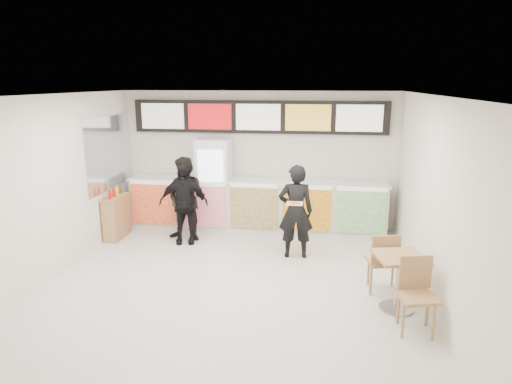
% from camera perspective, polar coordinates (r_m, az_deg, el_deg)
% --- Properties ---
extents(floor, '(7.00, 7.00, 0.00)m').
position_cam_1_polar(floor, '(7.27, -3.47, -12.44)').
color(floor, beige).
rests_on(floor, ground).
extents(ceiling, '(7.00, 7.00, 0.00)m').
position_cam_1_polar(ceiling, '(6.53, -3.85, 11.92)').
color(ceiling, white).
rests_on(ceiling, wall_back).
extents(wall_back, '(6.00, 0.00, 6.00)m').
position_cam_1_polar(wall_back, '(10.12, 0.38, 4.04)').
color(wall_back, silver).
rests_on(wall_back, floor).
extents(wall_left, '(0.00, 7.00, 7.00)m').
position_cam_1_polar(wall_left, '(7.91, -25.45, -0.06)').
color(wall_left, silver).
rests_on(wall_left, floor).
extents(wall_right, '(0.00, 7.00, 7.00)m').
position_cam_1_polar(wall_right, '(6.81, 21.91, -1.76)').
color(wall_right, silver).
rests_on(wall_right, floor).
extents(service_counter, '(5.56, 0.77, 1.14)m').
position_cam_1_polar(service_counter, '(9.93, 0.05, -1.64)').
color(service_counter, silver).
rests_on(service_counter, floor).
extents(menu_board, '(5.50, 0.14, 0.70)m').
position_cam_1_polar(menu_board, '(9.92, 0.32, 9.37)').
color(menu_board, black).
rests_on(menu_board, wall_back).
extents(drinks_fridge, '(0.70, 0.67, 2.00)m').
position_cam_1_polar(drinks_fridge, '(10.01, -5.24, 0.96)').
color(drinks_fridge, white).
rests_on(drinks_fridge, floor).
extents(mirror_panel, '(0.01, 2.00, 1.50)m').
position_cam_1_polar(mirror_panel, '(9.95, -17.86, 4.67)').
color(mirror_panel, '#B2B7BF').
rests_on(mirror_panel, wall_left).
extents(customer_main, '(0.68, 0.48, 1.75)m').
position_cam_1_polar(customer_main, '(8.38, 4.98, -2.45)').
color(customer_main, black).
rests_on(customer_main, floor).
extents(customer_left, '(0.93, 0.78, 1.73)m').
position_cam_1_polar(customer_left, '(9.37, -8.64, -0.90)').
color(customer_left, black).
rests_on(customer_left, floor).
extents(customer_mid, '(1.03, 0.57, 1.66)m').
position_cam_1_polar(customer_mid, '(9.22, -9.05, -1.38)').
color(customer_mid, black).
rests_on(customer_mid, floor).
extents(pizza_slice, '(0.36, 0.36, 0.02)m').
position_cam_1_polar(pizza_slice, '(7.87, 4.83, -1.39)').
color(pizza_slice, beige).
rests_on(pizza_slice, customer_main).
extents(cafe_table, '(0.84, 1.74, 0.98)m').
position_cam_1_polar(cafe_table, '(6.84, 17.43, -9.55)').
color(cafe_table, tan).
rests_on(cafe_table, floor).
extents(condiment_ledge, '(0.32, 0.80, 1.06)m').
position_cam_1_polar(condiment_ledge, '(9.94, -17.04, -2.95)').
color(condiment_ledge, tan).
rests_on(condiment_ledge, floor).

